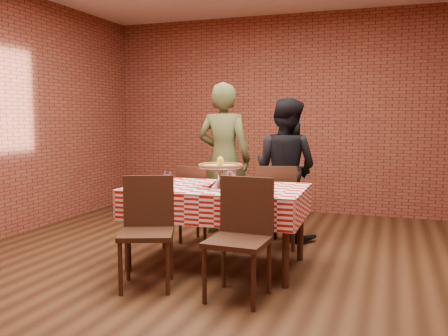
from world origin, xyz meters
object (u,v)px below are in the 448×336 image
at_px(chair_near_right, 238,240).
at_px(diner_olive, 224,159).
at_px(pizza, 220,166).
at_px(water_glass_left, 167,180).
at_px(chair_near_left, 146,233).
at_px(diner_black, 285,169).
at_px(water_glass_right, 168,177).
at_px(chair_far_left, 201,204).
at_px(condiment_caddy, 231,176).
at_px(table, 217,227).
at_px(chair_far_right, 275,206).
at_px(pizza_stand, 220,177).

distance_m(chair_near_right, diner_olive, 2.19).
distance_m(pizza, chair_near_right, 0.95).
bearing_deg(water_glass_left, chair_near_left, -78.88).
relative_size(chair_near_left, chair_near_right, 0.98).
bearing_deg(diner_black, chair_near_left, 88.09).
xyz_separation_m(water_glass_right, diner_olive, (0.16, 1.21, 0.09)).
distance_m(chair_near_right, chair_far_left, 1.73).
bearing_deg(chair_near_left, diner_olive, 69.33).
height_order(chair_near_left, diner_olive, diner_olive).
bearing_deg(water_glass_left, pizza, 10.41).
distance_m(chair_far_left, diner_black, 1.06).
bearing_deg(chair_near_left, condiment_caddy, 48.22).
relative_size(table, chair_near_right, 1.73).
relative_size(chair_near_right, chair_far_right, 1.03).
bearing_deg(chair_far_left, water_glass_left, 102.96).
bearing_deg(water_glass_left, diner_olive, 86.12).
bearing_deg(pizza, condiment_caddy, 90.03).
height_order(condiment_caddy, diner_black, diner_black).
bearing_deg(water_glass_left, chair_near_right, -34.38).
bearing_deg(water_glass_right, pizza, -6.56).
bearing_deg(chair_far_left, condiment_caddy, 151.49).
xyz_separation_m(chair_near_left, chair_far_left, (-0.12, 1.49, -0.02)).
bearing_deg(condiment_caddy, diner_black, 61.47).
relative_size(water_glass_left, condiment_caddy, 0.84).
bearing_deg(diner_black, chair_near_right, 109.59).
bearing_deg(water_glass_left, condiment_caddy, 38.69).
xyz_separation_m(water_glass_right, chair_far_left, (0.06, 0.70, -0.38)).
relative_size(chair_near_left, chair_far_right, 1.01).
distance_m(table, diner_olive, 1.41).
bearing_deg(chair_far_left, diner_olive, -86.99).
height_order(water_glass_left, chair_near_right, chair_near_right).
height_order(chair_far_left, diner_black, diner_black).
bearing_deg(chair_far_right, diner_olive, -45.61).
distance_m(water_glass_left, diner_black, 1.61).
relative_size(condiment_caddy, diner_olive, 0.08).
bearing_deg(chair_far_right, diner_black, -107.15).
distance_m(pizza_stand, pizza, 0.10).
bearing_deg(chair_far_right, pizza_stand, 53.37).
bearing_deg(water_glass_right, condiment_caddy, 23.46).
height_order(chair_near_right, chair_far_right, chair_near_right).
xyz_separation_m(pizza_stand, chair_far_left, (-0.51, 0.76, -0.41)).
bearing_deg(condiment_caddy, water_glass_left, -150.83).
xyz_separation_m(condiment_caddy, diner_olive, (-0.41, 0.96, 0.08)).
bearing_deg(table, chair_near_left, -114.60).
distance_m(chair_near_left, chair_far_right, 1.73).
xyz_separation_m(pizza_stand, diner_black, (0.33, 1.28, -0.04)).
height_order(pizza, diner_olive, diner_olive).
xyz_separation_m(water_glass_left, chair_far_left, (0.00, 0.86, -0.38)).
height_order(chair_near_right, chair_far_left, chair_near_right).
height_order(pizza, diner_black, diner_black).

